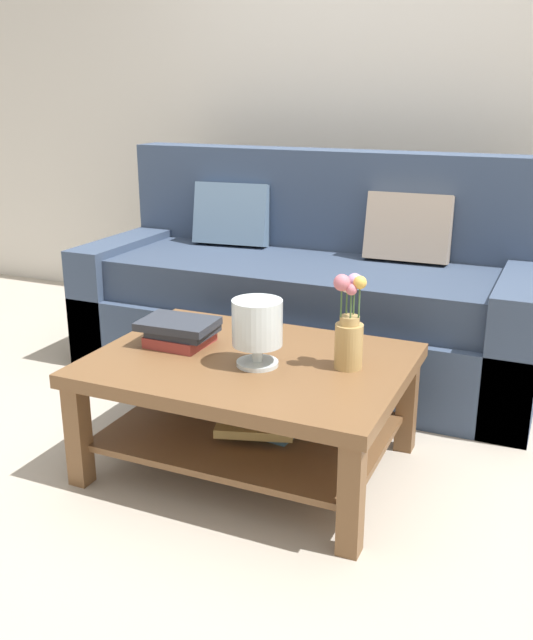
# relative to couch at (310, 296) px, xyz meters

# --- Properties ---
(ground_plane) EXTENTS (10.00, 10.00, 0.00)m
(ground_plane) POSITION_rel_couch_xyz_m (0.14, -0.80, -0.36)
(ground_plane) COLOR #ADA393
(back_wall) EXTENTS (6.40, 0.12, 2.70)m
(back_wall) POSITION_rel_couch_xyz_m (0.14, 0.85, 0.99)
(back_wall) COLOR beige
(back_wall) RESTS_ON ground
(couch) EXTENTS (2.22, 0.90, 1.06)m
(couch) POSITION_rel_couch_xyz_m (0.00, 0.00, 0.00)
(couch) COLOR #384760
(couch) RESTS_ON ground
(coffee_table) EXTENTS (1.11, 0.83, 0.43)m
(coffee_table) POSITION_rel_couch_xyz_m (0.16, -1.05, -0.05)
(coffee_table) COLOR brown
(coffee_table) RESTS_ON ground
(book_stack_main) EXTENTS (0.29, 0.22, 0.10)m
(book_stack_main) POSITION_rel_couch_xyz_m (-0.14, -1.03, 0.12)
(book_stack_main) COLOR #993833
(book_stack_main) RESTS_ON coffee_table
(glass_hurricane_vase) EXTENTS (0.18, 0.18, 0.24)m
(glass_hurricane_vase) POSITION_rel_couch_xyz_m (0.21, -1.10, 0.21)
(glass_hurricane_vase) COLOR silver
(glass_hurricane_vase) RESTS_ON coffee_table
(flower_pitcher) EXTENTS (0.11, 0.10, 0.34)m
(flower_pitcher) POSITION_rel_couch_xyz_m (0.51, -1.00, 0.21)
(flower_pitcher) COLOR tan
(flower_pitcher) RESTS_ON coffee_table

